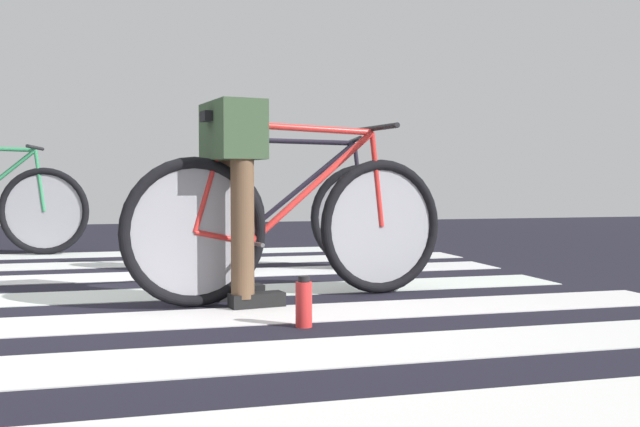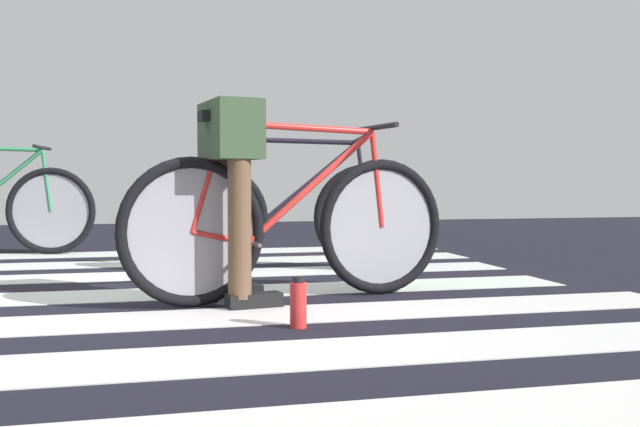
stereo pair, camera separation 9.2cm
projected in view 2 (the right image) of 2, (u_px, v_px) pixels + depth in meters
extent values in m
cube|color=black|center=(118.00, 302.00, 3.65)|extent=(18.00, 14.00, 0.02)
cube|color=silver|center=(139.00, 364.00, 2.36)|extent=(5.20, 0.44, 0.00)
cube|color=silver|center=(132.00, 321.00, 3.08)|extent=(5.20, 0.44, 0.00)
cube|color=silver|center=(96.00, 296.00, 3.75)|extent=(5.20, 0.44, 0.00)
cube|color=silver|center=(112.00, 277.00, 4.53)|extent=(5.20, 0.44, 0.00)
cube|color=silver|center=(127.00, 264.00, 5.26)|extent=(5.20, 0.44, 0.00)
cube|color=silver|center=(136.00, 253.00, 6.01)|extent=(5.20, 0.44, 0.00)
torus|color=black|center=(192.00, 232.00, 3.42)|extent=(0.71, 0.18, 0.72)
torus|color=black|center=(382.00, 227.00, 3.83)|extent=(0.71, 0.18, 0.72)
cylinder|color=gray|center=(192.00, 232.00, 3.42)|extent=(0.60, 0.11, 0.61)
cylinder|color=gray|center=(382.00, 227.00, 3.83)|extent=(0.60, 0.11, 0.61)
cylinder|color=red|center=(301.00, 128.00, 3.63)|extent=(0.79, 0.18, 0.05)
cylinder|color=red|center=(312.00, 185.00, 3.66)|extent=(0.70, 0.16, 0.59)
cylinder|color=red|center=(237.00, 183.00, 3.50)|extent=(0.16, 0.06, 0.59)
cylinder|color=red|center=(221.00, 237.00, 3.48)|extent=(0.29, 0.08, 0.09)
cylinder|color=red|center=(208.00, 177.00, 3.44)|extent=(0.19, 0.06, 0.53)
cylinder|color=red|center=(377.00, 180.00, 3.81)|extent=(0.09, 0.04, 0.50)
cube|color=black|center=(224.00, 117.00, 3.46)|extent=(0.25, 0.13, 0.05)
cylinder|color=black|center=(372.00, 128.00, 3.79)|extent=(0.12, 0.52, 0.03)
cylinder|color=#4C4C51|center=(249.00, 243.00, 3.54)|extent=(0.08, 0.34, 0.02)
cylinder|color=brown|center=(223.00, 202.00, 3.62)|extent=(0.11, 0.11, 0.89)
cylinder|color=brown|center=(239.00, 203.00, 3.36)|extent=(0.11, 0.11, 0.89)
cube|color=#31462D|center=(230.00, 131.00, 3.48)|extent=(0.29, 0.44, 0.28)
cube|color=black|center=(236.00, 292.00, 3.67)|extent=(0.27, 0.14, 0.07)
cube|color=black|center=(254.00, 301.00, 3.41)|extent=(0.27, 0.14, 0.07)
torus|color=black|center=(214.00, 218.00, 4.79)|extent=(0.72, 0.17, 0.72)
torus|color=black|center=(367.00, 217.00, 4.86)|extent=(0.72, 0.17, 0.72)
cylinder|color=gray|center=(214.00, 218.00, 4.79)|extent=(0.60, 0.10, 0.61)
cylinder|color=gray|center=(367.00, 217.00, 4.86)|extent=(0.60, 0.10, 0.61)
cylinder|color=black|center=(298.00, 141.00, 4.81)|extent=(0.80, 0.16, 0.05)
cylinder|color=black|center=(307.00, 185.00, 4.82)|extent=(0.70, 0.15, 0.59)
cylinder|color=black|center=(247.00, 183.00, 4.79)|extent=(0.16, 0.06, 0.59)
cylinder|color=black|center=(235.00, 222.00, 4.80)|extent=(0.29, 0.07, 0.09)
cylinder|color=black|center=(226.00, 179.00, 4.78)|extent=(0.19, 0.06, 0.53)
cylinder|color=black|center=(362.00, 180.00, 4.85)|extent=(0.09, 0.04, 0.50)
cube|color=black|center=(238.00, 135.00, 4.78)|extent=(0.25, 0.13, 0.05)
cylinder|color=black|center=(358.00, 140.00, 4.84)|extent=(0.11, 0.52, 0.03)
cylinder|color=#4C4C51|center=(256.00, 227.00, 4.81)|extent=(0.07, 0.34, 0.02)
torus|color=black|center=(51.00, 211.00, 5.94)|extent=(0.72, 0.13, 0.72)
cylinder|color=gray|center=(51.00, 211.00, 5.94)|extent=(0.60, 0.07, 0.61)
cylinder|color=#2F8253|center=(47.00, 181.00, 5.92)|extent=(0.09, 0.04, 0.50)
cylinder|color=black|center=(42.00, 148.00, 5.91)|extent=(0.08, 0.52, 0.03)
cylinder|color=red|center=(298.00, 305.00, 2.94)|extent=(0.07, 0.07, 0.19)
cylinder|color=black|center=(298.00, 279.00, 2.94)|extent=(0.05, 0.05, 0.02)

